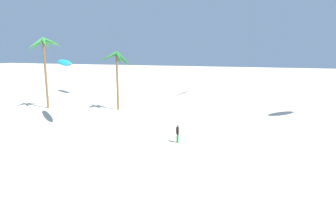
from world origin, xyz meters
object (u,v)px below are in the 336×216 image
object	(u,v)px
palm_tree_0	(44,48)
flying_kite_6	(64,62)
palm_tree_1	(116,60)
person_near_left	(178,133)

from	to	relation	value
palm_tree_0	flying_kite_6	xyz separation A→B (m)	(7.39, -5.49, -1.73)
palm_tree_1	flying_kite_6	bearing A→B (deg)	-109.42
palm_tree_1	palm_tree_0	bearing A→B (deg)	-168.33
palm_tree_0	palm_tree_1	bearing A→B (deg)	11.67
flying_kite_6	person_near_left	size ratio (longest dim) A/B	4.40
flying_kite_6	palm_tree_1	bearing A→B (deg)	70.58
palm_tree_0	person_near_left	distance (m)	25.44
palm_tree_1	flying_kite_6	size ratio (longest dim) A/B	1.11
palm_tree_1	person_near_left	xyz separation A→B (m)	(12.19, -11.77, -5.93)
flying_kite_6	person_near_left	bearing A→B (deg)	-15.78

